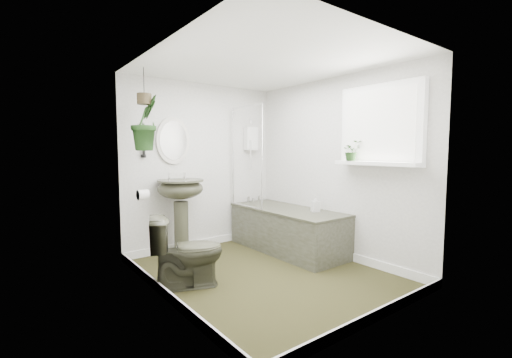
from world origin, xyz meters
TOP-DOWN VIEW (x-y plane):
  - floor at (0.00, 0.00)m, footprint 2.30×2.80m
  - ceiling at (0.00, 0.00)m, footprint 2.30×2.80m
  - wall_back at (0.00, 1.41)m, footprint 2.30×0.02m
  - wall_front at (0.00, -1.41)m, footprint 2.30×0.02m
  - wall_left at (-1.16, 0.00)m, footprint 0.02×2.80m
  - wall_right at (1.16, 0.00)m, footprint 0.02×2.80m
  - skirting at (0.00, 0.00)m, footprint 2.30×2.80m
  - bathtub at (0.80, 0.50)m, footprint 0.72×1.72m
  - bath_screen at (0.47, 0.99)m, footprint 0.04×0.72m
  - shower_box at (0.80, 1.34)m, footprint 0.20×0.10m
  - oval_mirror at (-0.45, 1.37)m, footprint 0.46×0.03m
  - wall_sconce at (-0.85, 1.36)m, footprint 0.04×0.04m
  - toilet_roll_holder at (-1.10, 0.70)m, footprint 0.11×0.11m
  - window_recess at (1.09, -0.70)m, footprint 0.08×1.00m
  - window_sill at (1.02, -0.70)m, footprint 0.18×1.00m
  - window_blinds at (1.04, -0.70)m, footprint 0.01×0.86m
  - toilet at (-0.85, 0.18)m, footprint 0.81×0.63m
  - pedestal_sink at (-0.45, 1.17)m, footprint 0.63×0.55m
  - sill_plant at (0.98, -0.40)m, footprint 0.26×0.25m
  - hanging_plant at (-0.97, 0.95)m, footprint 0.44×0.45m
  - soap_bottle at (0.93, 0.11)m, footprint 0.12×0.12m
  - hanging_pot at (-0.97, 0.95)m, footprint 0.16×0.16m

SIDE VIEW (x-z plane):
  - floor at x=0.00m, z-range -0.02..0.00m
  - skirting at x=0.00m, z-range 0.00..0.10m
  - bathtub at x=0.80m, z-range 0.00..0.58m
  - toilet at x=-0.85m, z-range 0.00..0.72m
  - pedestal_sink at x=-0.45m, z-range 0.00..1.00m
  - soap_bottle at x=0.93m, z-range 0.58..0.79m
  - toilet_roll_holder at x=-1.10m, z-range 0.84..0.96m
  - wall_back at x=0.00m, z-range 0.00..2.30m
  - wall_front at x=0.00m, z-range 0.00..2.30m
  - wall_left at x=-1.16m, z-range 0.00..2.30m
  - wall_right at x=1.16m, z-range 0.00..2.30m
  - window_sill at x=1.02m, z-range 1.21..1.25m
  - bath_screen at x=0.47m, z-range 0.58..1.98m
  - sill_plant at x=0.98m, z-range 1.25..1.49m
  - wall_sconce at x=-0.85m, z-range 1.29..1.51m
  - oval_mirror at x=-0.45m, z-range 1.19..1.81m
  - shower_box at x=0.80m, z-range 1.38..1.73m
  - window_recess at x=1.09m, z-range 1.20..2.10m
  - window_blinds at x=1.04m, z-range 1.27..2.03m
  - hanging_plant at x=-0.97m, z-range 1.37..2.01m
  - hanging_pot at x=-0.97m, z-range 1.89..2.01m
  - ceiling at x=0.00m, z-range 2.30..2.32m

